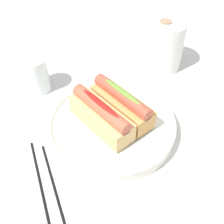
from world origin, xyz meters
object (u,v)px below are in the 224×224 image
at_px(hotdog_front, 102,116).
at_px(chopstick_far, 39,185).
at_px(water_glass, 35,76).
at_px(chopstick_near, 55,191).
at_px(hotdog_back, 122,103).
at_px(paper_towel_roll, 162,45).
at_px(serving_bowl, 112,124).

height_order(hotdog_front, chopstick_far, hotdog_front).
xyz_separation_m(water_glass, chopstick_far, (0.23, -0.17, -0.04)).
xyz_separation_m(hotdog_front, chopstick_near, (0.02, -0.15, -0.06)).
bearing_deg(hotdog_back, paper_towel_roll, 104.25).
relative_size(hotdog_back, paper_towel_roll, 1.16).
bearing_deg(chopstick_near, water_glass, 174.70).
relative_size(serving_bowl, chopstick_far, 1.25).
bearing_deg(water_glass, chopstick_far, -37.41).
height_order(water_glass, chopstick_near, water_glass).
distance_m(hotdog_back, water_glass, 0.25).
relative_size(hotdog_front, paper_towel_roll, 1.16).
relative_size(water_glass, paper_towel_roll, 0.67).
relative_size(hotdog_back, water_glass, 1.73).
height_order(hotdog_back, water_glass, hotdog_back).
bearing_deg(chopstick_near, serving_bowl, 123.23).
bearing_deg(chopstick_near, paper_towel_roll, 126.80).
distance_m(serving_bowl, chopstick_far, 0.19).
xyz_separation_m(hotdog_front, hotdog_back, (0.01, 0.05, 0.00)).
bearing_deg(serving_bowl, chopstick_near, -83.64).
xyz_separation_m(paper_towel_roll, chopstick_near, (0.08, -0.45, -0.06)).
bearing_deg(water_glass, serving_bowl, 4.26).
height_order(hotdog_front, paper_towel_roll, paper_towel_roll).
height_order(water_glass, paper_towel_roll, paper_towel_roll).
bearing_deg(serving_bowl, hotdog_back, 83.14).
distance_m(serving_bowl, paper_towel_roll, 0.28).
xyz_separation_m(water_glass, chopstick_near, (0.26, -0.16, -0.04)).
height_order(hotdog_front, chopstick_near, hotdog_front).
distance_m(hotdog_front, paper_towel_roll, 0.31).
height_order(hotdog_front, hotdog_back, same).
xyz_separation_m(serving_bowl, chopstick_near, (0.02, -0.18, -0.02)).
bearing_deg(chopstick_far, chopstick_near, 49.78).
xyz_separation_m(hotdog_back, water_glass, (-0.24, -0.04, -0.02)).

